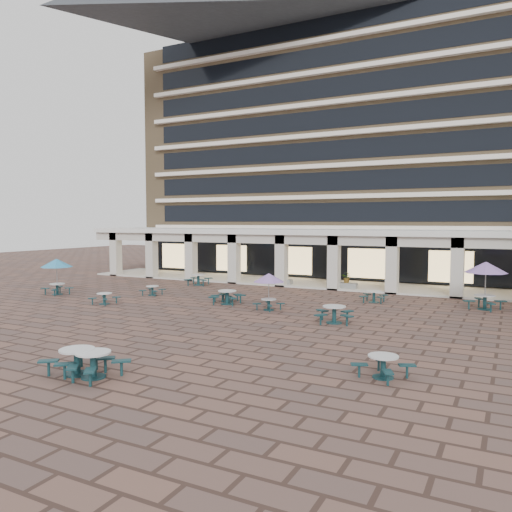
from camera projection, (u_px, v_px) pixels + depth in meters
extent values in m
plane|color=brown|center=(221.00, 315.00, 26.68)|extent=(120.00, 120.00, 0.00)
cube|color=#8C724F|center=(357.00, 160.00, 48.50)|extent=(40.00, 15.00, 22.00)
cube|color=silver|center=(331.00, 228.00, 42.09)|extent=(36.80, 0.50, 0.35)
cube|color=black|center=(332.00, 212.00, 42.20)|extent=(35.20, 0.05, 1.60)
cube|color=silver|center=(331.00, 197.00, 41.91)|extent=(36.80, 0.50, 0.35)
cube|color=black|center=(332.00, 181.00, 42.02)|extent=(35.20, 0.05, 1.60)
cube|color=silver|center=(331.00, 165.00, 41.73)|extent=(36.80, 0.50, 0.35)
cube|color=black|center=(332.00, 150.00, 41.84)|extent=(35.20, 0.05, 1.60)
cube|color=silver|center=(332.00, 134.00, 41.54)|extent=(36.80, 0.50, 0.35)
cube|color=black|center=(333.00, 119.00, 41.66)|extent=(35.20, 0.05, 1.60)
cube|color=silver|center=(332.00, 102.00, 41.36)|extent=(36.80, 0.50, 0.35)
cube|color=black|center=(333.00, 87.00, 41.48)|extent=(35.20, 0.05, 1.60)
cube|color=silver|center=(332.00, 70.00, 41.18)|extent=(36.80, 0.50, 0.35)
cube|color=black|center=(333.00, 55.00, 41.29)|extent=(35.20, 0.05, 1.60)
cube|color=silver|center=(333.00, 38.00, 41.00)|extent=(36.80, 0.50, 0.35)
cube|color=black|center=(334.00, 23.00, 41.11)|extent=(35.20, 0.05, 1.60)
cube|color=white|center=(319.00, 232.00, 39.67)|extent=(42.00, 6.60, 0.40)
cube|color=beige|center=(306.00, 238.00, 37.18)|extent=(42.00, 0.30, 0.90)
cube|color=black|center=(330.00, 259.00, 42.23)|extent=(38.00, 0.15, 3.20)
cube|color=beige|center=(319.00, 283.00, 39.96)|extent=(42.00, 6.00, 0.12)
cube|color=beige|center=(116.00, 254.00, 46.24)|extent=(0.80, 0.80, 4.00)
cube|color=beige|center=(152.00, 255.00, 44.30)|extent=(0.80, 0.80, 4.00)
cube|color=beige|center=(191.00, 257.00, 42.36)|extent=(0.80, 0.80, 4.00)
cube|color=beige|center=(234.00, 259.00, 40.43)|extent=(0.80, 0.80, 4.00)
cube|color=beige|center=(282.00, 261.00, 38.49)|extent=(0.80, 0.80, 4.00)
cube|color=beige|center=(334.00, 263.00, 36.55)|extent=(0.80, 0.80, 4.00)
cube|color=beige|center=(392.00, 265.00, 34.62)|extent=(0.80, 0.80, 4.00)
cube|color=beige|center=(457.00, 268.00, 32.68)|extent=(0.80, 0.80, 4.00)
cube|color=#FFD88C|center=(176.00, 256.00, 49.45)|extent=(3.20, 0.08, 2.40)
cube|color=#FFD88C|center=(231.00, 258.00, 46.52)|extent=(3.20, 0.08, 2.40)
cube|color=#FFD88C|center=(295.00, 261.00, 43.58)|extent=(3.20, 0.08, 2.40)
cube|color=#FFD88C|center=(367.00, 263.00, 40.65)|extent=(3.20, 0.08, 2.40)
cube|color=#FFD88C|center=(451.00, 267.00, 37.71)|extent=(3.20, 0.08, 2.40)
cylinder|color=#15373F|center=(94.00, 377.00, 16.07)|extent=(0.79, 0.79, 0.04)
cylinder|color=#15373F|center=(93.00, 366.00, 16.05)|extent=(0.20, 0.20, 0.74)
cylinder|color=silver|center=(93.00, 353.00, 16.02)|extent=(1.12, 1.12, 0.06)
cube|color=#15373F|center=(121.00, 361.00, 16.22)|extent=(0.68, 0.63, 0.06)
cylinder|color=#15373F|center=(122.00, 369.00, 16.23)|extent=(0.09, 0.09, 0.47)
cube|color=#15373F|center=(96.00, 355.00, 16.89)|extent=(0.63, 0.68, 0.06)
cylinder|color=#15373F|center=(96.00, 363.00, 16.91)|extent=(0.09, 0.09, 0.47)
cube|color=#15373F|center=(65.00, 364.00, 15.86)|extent=(0.68, 0.63, 0.06)
cylinder|color=#15373F|center=(65.00, 372.00, 15.88)|extent=(0.09, 0.09, 0.47)
cube|color=#15373F|center=(90.00, 371.00, 15.18)|extent=(0.63, 0.68, 0.06)
cylinder|color=#15373F|center=(90.00, 379.00, 15.20)|extent=(0.09, 0.09, 0.47)
cylinder|color=#15373F|center=(78.00, 374.00, 16.40)|extent=(0.80, 0.80, 0.05)
cylinder|color=#15373F|center=(77.00, 363.00, 16.38)|extent=(0.20, 0.20, 0.75)
cylinder|color=silver|center=(77.00, 350.00, 16.34)|extent=(1.14, 1.14, 0.06)
cube|color=#15373F|center=(105.00, 358.00, 16.54)|extent=(0.69, 0.64, 0.06)
cylinder|color=#15373F|center=(105.00, 366.00, 16.56)|extent=(0.09, 0.09, 0.48)
cube|color=#15373F|center=(81.00, 353.00, 17.24)|extent=(0.64, 0.69, 0.06)
cylinder|color=#15373F|center=(81.00, 360.00, 17.25)|extent=(0.09, 0.09, 0.48)
cube|color=#15373F|center=(48.00, 361.00, 16.20)|extent=(0.69, 0.64, 0.06)
cylinder|color=#15373F|center=(49.00, 369.00, 16.21)|extent=(0.09, 0.09, 0.48)
cube|color=#15373F|center=(73.00, 367.00, 15.50)|extent=(0.64, 0.69, 0.06)
cylinder|color=#15373F|center=(73.00, 376.00, 15.52)|extent=(0.09, 0.09, 0.48)
cylinder|color=#15373F|center=(383.00, 377.00, 16.05)|extent=(0.68, 0.68, 0.04)
cylinder|color=#15373F|center=(383.00, 368.00, 16.03)|extent=(0.18, 0.18, 0.64)
cylinder|color=silver|center=(383.00, 356.00, 16.00)|extent=(0.97, 0.97, 0.05)
cube|color=#15373F|center=(407.00, 365.00, 15.97)|extent=(0.60, 0.47, 0.05)
cylinder|color=#15373F|center=(407.00, 372.00, 15.99)|extent=(0.08, 0.08, 0.41)
cube|color=#15373F|center=(379.00, 358.00, 16.78)|extent=(0.47, 0.60, 0.05)
cylinder|color=#15373F|center=(379.00, 365.00, 16.79)|extent=(0.08, 0.08, 0.41)
cube|color=#15373F|center=(359.00, 364.00, 16.07)|extent=(0.60, 0.47, 0.05)
cylinder|color=#15373F|center=(359.00, 371.00, 16.08)|extent=(0.08, 0.08, 0.41)
cube|color=#15373F|center=(388.00, 372.00, 15.26)|extent=(0.47, 0.60, 0.05)
cylinder|color=#15373F|center=(388.00, 379.00, 15.28)|extent=(0.08, 0.08, 0.41)
cylinder|color=#15373F|center=(57.00, 294.00, 34.28)|extent=(0.71, 0.71, 0.04)
cylinder|color=#15373F|center=(57.00, 290.00, 34.26)|extent=(0.18, 0.18, 0.67)
cylinder|color=silver|center=(57.00, 284.00, 34.23)|extent=(1.01, 1.01, 0.05)
cube|color=#15373F|center=(69.00, 288.00, 34.37)|extent=(0.62, 0.56, 0.05)
cylinder|color=#15373F|center=(69.00, 291.00, 34.39)|extent=(0.08, 0.08, 0.42)
cube|color=#15373F|center=(60.00, 287.00, 35.03)|extent=(0.56, 0.62, 0.05)
cylinder|color=#15373F|center=(60.00, 290.00, 35.04)|extent=(0.08, 0.08, 0.42)
cube|color=#15373F|center=(45.00, 288.00, 34.12)|extent=(0.62, 0.56, 0.05)
cylinder|color=#15373F|center=(45.00, 292.00, 34.14)|extent=(0.08, 0.08, 0.42)
cube|color=#15373F|center=(55.00, 290.00, 33.47)|extent=(0.56, 0.62, 0.05)
cylinder|color=#15373F|center=(55.00, 293.00, 33.49)|extent=(0.08, 0.08, 0.42)
cylinder|color=gray|center=(57.00, 277.00, 34.19)|extent=(0.05, 0.05, 2.43)
cone|color=teal|center=(57.00, 263.00, 34.13)|extent=(2.12, 2.12, 0.56)
cylinder|color=#15373F|center=(105.00, 304.00, 30.33)|extent=(0.63, 0.63, 0.04)
cylinder|color=#15373F|center=(104.00, 299.00, 30.31)|extent=(0.16, 0.16, 0.59)
cylinder|color=silver|center=(104.00, 293.00, 30.28)|extent=(0.90, 0.90, 0.04)
cube|color=#15373F|center=(116.00, 297.00, 30.53)|extent=(0.52, 0.53, 0.04)
cylinder|color=#15373F|center=(116.00, 300.00, 30.55)|extent=(0.07, 0.07, 0.38)
cube|color=#15373F|center=(104.00, 296.00, 30.96)|extent=(0.53, 0.52, 0.04)
cylinder|color=#15373F|center=(104.00, 299.00, 30.97)|extent=(0.07, 0.07, 0.38)
cube|color=#15373F|center=(92.00, 298.00, 30.07)|extent=(0.52, 0.53, 0.04)
cylinder|color=#15373F|center=(92.00, 302.00, 30.08)|extent=(0.07, 0.07, 0.38)
cube|color=#15373F|center=(105.00, 299.00, 29.64)|extent=(0.53, 0.52, 0.04)
cylinder|color=#15373F|center=(105.00, 303.00, 29.65)|extent=(0.07, 0.07, 0.38)
cylinder|color=#15373F|center=(269.00, 310.00, 28.25)|extent=(0.60, 0.60, 0.03)
cylinder|color=#15373F|center=(269.00, 305.00, 28.23)|extent=(0.15, 0.15, 0.57)
cylinder|color=silver|center=(269.00, 299.00, 28.21)|extent=(0.86, 0.86, 0.04)
cube|color=#15373F|center=(281.00, 303.00, 28.27)|extent=(0.53, 0.45, 0.04)
cylinder|color=#15373F|center=(280.00, 307.00, 28.28)|extent=(0.07, 0.07, 0.36)
cube|color=#15373F|center=(268.00, 302.00, 28.90)|extent=(0.45, 0.53, 0.04)
cylinder|color=#15373F|center=(268.00, 305.00, 28.91)|extent=(0.07, 0.07, 0.36)
cube|color=#15373F|center=(257.00, 304.00, 28.19)|extent=(0.53, 0.45, 0.04)
cylinder|color=#15373F|center=(257.00, 307.00, 28.20)|extent=(0.07, 0.07, 0.36)
cube|color=#15373F|center=(270.00, 306.00, 27.56)|extent=(0.45, 0.53, 0.04)
cylinder|color=#15373F|center=(270.00, 309.00, 27.57)|extent=(0.07, 0.07, 0.36)
cylinder|color=gray|center=(269.00, 292.00, 28.18)|extent=(0.04, 0.04, 2.06)
cone|color=#9168B9|center=(269.00, 278.00, 28.13)|extent=(1.81, 1.81, 0.47)
cylinder|color=#15373F|center=(334.00, 323.00, 24.68)|extent=(0.80, 0.80, 0.05)
cylinder|color=#15373F|center=(334.00, 316.00, 24.66)|extent=(0.20, 0.20, 0.75)
cylinder|color=silver|center=(334.00, 306.00, 24.62)|extent=(1.14, 1.14, 0.06)
cube|color=#15373F|center=(347.00, 311.00, 25.14)|extent=(0.58, 0.70, 0.06)
cylinder|color=#15373F|center=(347.00, 316.00, 25.16)|extent=(0.09, 0.09, 0.48)
cube|color=#15373F|center=(322.00, 310.00, 25.38)|extent=(0.70, 0.58, 0.06)
cylinder|color=#15373F|center=(322.00, 315.00, 25.40)|extent=(0.09, 0.09, 0.48)
cube|color=#15373F|center=(321.00, 315.00, 24.16)|extent=(0.58, 0.70, 0.06)
cylinder|color=#15373F|center=(321.00, 320.00, 24.17)|extent=(0.09, 0.09, 0.48)
cube|color=#15373F|center=(347.00, 316.00, 23.91)|extent=(0.70, 0.58, 0.06)
cylinder|color=#15373F|center=(347.00, 321.00, 23.93)|extent=(0.09, 0.09, 0.48)
cylinder|color=#15373F|center=(152.00, 295.00, 33.91)|extent=(0.60, 0.60, 0.03)
cylinder|color=#15373F|center=(152.00, 291.00, 33.89)|extent=(0.15, 0.15, 0.56)
cylinder|color=silver|center=(152.00, 286.00, 33.87)|extent=(0.86, 0.86, 0.04)
cube|color=#15373F|center=(162.00, 289.00, 34.17)|extent=(0.47, 0.52, 0.04)
cylinder|color=#15373F|center=(162.00, 292.00, 34.19)|extent=(0.07, 0.07, 0.36)
cube|color=#15373F|center=(150.00, 289.00, 34.48)|extent=(0.52, 0.47, 0.04)
cylinder|color=#15373F|center=(150.00, 291.00, 34.50)|extent=(0.07, 0.07, 0.36)
cube|color=#15373F|center=(143.00, 290.00, 33.60)|extent=(0.47, 0.52, 0.04)
cylinder|color=#15373F|center=(143.00, 293.00, 33.61)|extent=(0.07, 0.07, 0.36)
cube|color=#15373F|center=(155.00, 291.00, 33.29)|extent=(0.52, 0.47, 0.04)
cylinder|color=#15373F|center=(155.00, 294.00, 33.30)|extent=(0.07, 0.07, 0.36)
cylinder|color=#15373F|center=(226.00, 301.00, 31.37)|extent=(0.66, 0.66, 0.04)
cylinder|color=#15373F|center=(226.00, 296.00, 31.34)|extent=(0.17, 0.17, 0.62)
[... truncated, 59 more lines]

